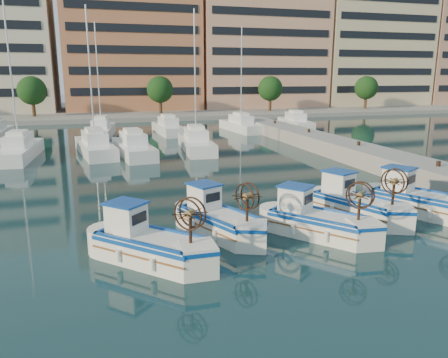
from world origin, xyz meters
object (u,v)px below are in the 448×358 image
(fishing_boat_a, at_px, (148,243))
(fishing_boat_c, at_px, (316,220))
(fishing_boat_e, at_px, (418,199))
(fishing_boat_b, at_px, (218,218))
(fishing_boat_d, at_px, (355,203))

(fishing_boat_a, height_order, fishing_boat_c, fishing_boat_a)
(fishing_boat_e, bearing_deg, fishing_boat_b, 151.37)
(fishing_boat_d, bearing_deg, fishing_boat_b, 159.69)
(fishing_boat_c, bearing_deg, fishing_boat_a, 147.45)
(fishing_boat_a, bearing_deg, fishing_boat_d, -31.31)
(fishing_boat_d, relative_size, fishing_boat_e, 0.98)
(fishing_boat_b, distance_m, fishing_boat_d, 6.44)
(fishing_boat_b, xyz_separation_m, fishing_boat_c, (3.67, -1.24, -0.00))
(fishing_boat_a, xyz_separation_m, fishing_boat_c, (6.68, 0.64, -0.02))
(fishing_boat_c, height_order, fishing_boat_e, fishing_boat_e)
(fishing_boat_a, height_order, fishing_boat_e, fishing_boat_e)
(fishing_boat_b, distance_m, fishing_boat_c, 3.88)
(fishing_boat_a, distance_m, fishing_boat_e, 12.70)
(fishing_boat_d, bearing_deg, fishing_boat_a, 170.13)
(fishing_boat_b, bearing_deg, fishing_boat_d, -20.77)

